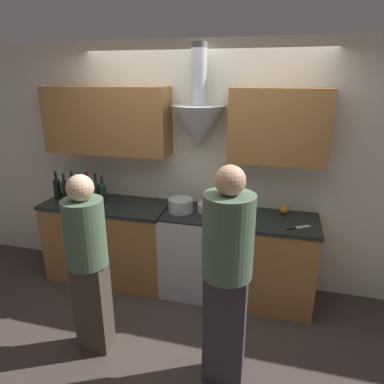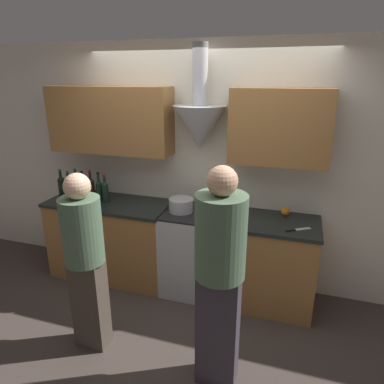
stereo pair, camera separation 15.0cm
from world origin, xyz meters
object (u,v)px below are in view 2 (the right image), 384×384
(wine_bottle_2, at_px, (77,186))
(wine_bottle_3, at_px, (83,188))
(person_foreground_left, at_px, (85,256))
(person_foreground_right, at_px, (220,272))
(wine_bottle_5, at_px, (99,190))
(wine_bottle_4, at_px, (91,188))
(mixing_bowl, at_px, (210,208))
(wine_bottle_1, at_px, (69,187))
(wine_bottle_6, at_px, (105,191))
(stock_pot, at_px, (181,205))
(orange_fruit, at_px, (285,211))
(wine_bottle_0, at_px, (62,185))
(stove_range, at_px, (195,251))

(wine_bottle_2, xyz_separation_m, wine_bottle_3, (0.09, -0.01, -0.01))
(person_foreground_left, height_order, person_foreground_right, person_foreground_right)
(wine_bottle_3, xyz_separation_m, wine_bottle_5, (0.20, 0.02, -0.00))
(wine_bottle_3, bearing_deg, wine_bottle_4, 2.37)
(wine_bottle_4, bearing_deg, mixing_bowl, 2.47)
(wine_bottle_5, distance_m, person_foreground_left, 1.20)
(wine_bottle_1, relative_size, person_foreground_right, 0.18)
(person_foreground_left, xyz_separation_m, person_foreground_right, (1.12, -0.04, 0.08))
(wine_bottle_3, relative_size, wine_bottle_6, 1.04)
(wine_bottle_3, height_order, wine_bottle_6, wine_bottle_3)
(wine_bottle_1, height_order, stock_pot, wine_bottle_1)
(orange_fruit, bearing_deg, wine_bottle_0, -175.72)
(wine_bottle_0, distance_m, wine_bottle_5, 0.49)
(wine_bottle_2, relative_size, wine_bottle_5, 1.06)
(person_foreground_left, bearing_deg, person_foreground_right, -1.83)
(wine_bottle_1, bearing_deg, wine_bottle_4, 1.09)
(stock_pot, height_order, orange_fruit, stock_pot)
(wine_bottle_0, bearing_deg, wine_bottle_1, -5.97)
(wine_bottle_2, height_order, person_foreground_right, person_foreground_right)
(wine_bottle_5, bearing_deg, stove_range, -0.32)
(wine_bottle_2, relative_size, wine_bottle_4, 1.00)
(stove_range, distance_m, wine_bottle_0, 1.72)
(wine_bottle_4, xyz_separation_m, mixing_bowl, (1.36, 0.06, -0.10))
(wine_bottle_2, distance_m, wine_bottle_6, 0.37)
(wine_bottle_2, xyz_separation_m, orange_fruit, (2.31, 0.19, -0.10))
(stove_range, bearing_deg, wine_bottle_5, 179.68)
(stove_range, xyz_separation_m, wine_bottle_3, (-1.32, -0.01, 0.59))
(wine_bottle_0, distance_m, orange_fruit, 2.52)
(person_foreground_right, bearing_deg, wine_bottle_3, 149.38)
(wine_bottle_3, bearing_deg, person_foreground_left, -55.83)
(wine_bottle_6, bearing_deg, wine_bottle_5, 169.69)
(wine_bottle_3, relative_size, orange_fruit, 3.71)
(wine_bottle_6, height_order, stock_pot, wine_bottle_6)
(stove_range, xyz_separation_m, wine_bottle_6, (-1.04, -0.01, 0.58))
(wine_bottle_6, bearing_deg, wine_bottle_0, 179.30)
(wine_bottle_3, height_order, orange_fruit, wine_bottle_3)
(wine_bottle_1, height_order, person_foreground_right, person_foreground_right)
(stock_pot, distance_m, person_foreground_left, 1.15)
(wine_bottle_0, relative_size, stock_pot, 1.28)
(stove_range, relative_size, wine_bottle_1, 2.91)
(stock_pot, height_order, person_foreground_left, person_foreground_left)
(wine_bottle_5, bearing_deg, orange_fruit, 5.09)
(wine_bottle_6, relative_size, person_foreground_left, 0.20)
(wine_bottle_3, relative_size, wine_bottle_4, 0.94)
(wine_bottle_0, height_order, wine_bottle_2, wine_bottle_2)
(person_foreground_left, distance_m, person_foreground_right, 1.13)
(stove_range, bearing_deg, person_foreground_left, -119.68)
(wine_bottle_3, distance_m, stock_pot, 1.18)
(wine_bottle_5, bearing_deg, stock_pot, -1.72)
(wine_bottle_5, xyz_separation_m, person_foreground_left, (0.52, -1.07, -0.18))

